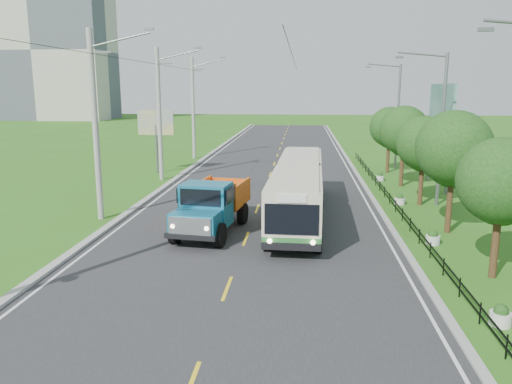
# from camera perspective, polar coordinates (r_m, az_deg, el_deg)

# --- Properties ---
(ground) EXTENTS (240.00, 240.00, 0.00)m
(ground) POSITION_cam_1_polar(r_m,az_deg,el_deg) (18.10, -3.31, -10.96)
(ground) COLOR #2E6317
(ground) RESTS_ON ground
(road) EXTENTS (14.00, 120.00, 0.02)m
(road) POSITION_cam_1_polar(r_m,az_deg,el_deg) (37.25, 1.24, 0.98)
(road) COLOR #28282B
(road) RESTS_ON ground
(curb_left) EXTENTS (0.40, 120.00, 0.15)m
(curb_left) POSITION_cam_1_polar(r_m,az_deg,el_deg) (38.41, -9.54, 1.24)
(curb_left) COLOR #9E9E99
(curb_left) RESTS_ON ground
(curb_right) EXTENTS (0.30, 120.00, 0.10)m
(curb_right) POSITION_cam_1_polar(r_m,az_deg,el_deg) (37.44, 12.22, 0.83)
(curb_right) COLOR #9E9E99
(curb_right) RESTS_ON ground
(edge_line_left) EXTENTS (0.12, 120.00, 0.00)m
(edge_line_left) POSITION_cam_1_polar(r_m,az_deg,el_deg) (38.28, -8.74, 1.15)
(edge_line_left) COLOR silver
(edge_line_left) RESTS_ON road
(edge_line_right) EXTENTS (0.12, 120.00, 0.00)m
(edge_line_right) POSITION_cam_1_polar(r_m,az_deg,el_deg) (37.39, 11.46, 0.80)
(edge_line_right) COLOR silver
(edge_line_right) RESTS_ON road
(centre_dash) EXTENTS (0.12, 2.20, 0.00)m
(centre_dash) POSITION_cam_1_polar(r_m,az_deg,el_deg) (18.10, -3.31, -10.90)
(centre_dash) COLOR yellow
(centre_dash) RESTS_ON road
(railing_right) EXTENTS (0.04, 40.00, 0.60)m
(railing_right) POSITION_cam_1_polar(r_m,az_deg,el_deg) (31.70, 15.03, -0.82)
(railing_right) COLOR black
(railing_right) RESTS_ON ground
(pole_near) EXTENTS (3.51, 0.32, 10.00)m
(pole_near) POSITION_cam_1_polar(r_m,az_deg,el_deg) (27.77, -17.83, 7.30)
(pole_near) COLOR gray
(pole_near) RESTS_ON ground
(pole_mid) EXTENTS (3.51, 0.32, 10.00)m
(pole_mid) POSITION_cam_1_polar(r_m,az_deg,el_deg) (39.08, -10.94, 8.79)
(pole_mid) COLOR gray
(pole_mid) RESTS_ON ground
(pole_far) EXTENTS (3.51, 0.32, 10.00)m
(pole_far) POSITION_cam_1_polar(r_m,az_deg,el_deg) (50.71, -7.16, 9.55)
(pole_far) COLOR gray
(pole_far) RESTS_ON ground
(tree_second) EXTENTS (3.18, 3.26, 5.30)m
(tree_second) POSITION_cam_1_polar(r_m,az_deg,el_deg) (20.32, 26.24, 0.71)
(tree_second) COLOR #382314
(tree_second) RESTS_ON ground
(tree_third) EXTENTS (3.60, 3.62, 6.00)m
(tree_third) POSITION_cam_1_polar(r_m,az_deg,el_deg) (25.88, 21.68, 4.28)
(tree_third) COLOR #382314
(tree_third) RESTS_ON ground
(tree_fourth) EXTENTS (3.24, 3.31, 5.40)m
(tree_fourth) POSITION_cam_1_polar(r_m,az_deg,el_deg) (31.69, 18.63, 5.00)
(tree_fourth) COLOR #382314
(tree_fourth) RESTS_ON ground
(tree_fifth) EXTENTS (3.48, 3.52, 5.80)m
(tree_fifth) POSITION_cam_1_polar(r_m,az_deg,el_deg) (37.50, 16.58, 6.49)
(tree_fifth) COLOR #382314
(tree_fifth) RESTS_ON ground
(tree_back) EXTENTS (3.30, 3.36, 5.50)m
(tree_back) POSITION_cam_1_polar(r_m,az_deg,el_deg) (43.39, 15.05, 6.97)
(tree_back) COLOR #382314
(tree_back) RESTS_ON ground
(streetlight_mid) EXTENTS (3.02, 0.20, 9.07)m
(streetlight_mid) POSITION_cam_1_polar(r_m,az_deg,el_deg) (31.63, 20.24, 7.27)
(streetlight_mid) COLOR slate
(streetlight_mid) RESTS_ON ground
(streetlight_far) EXTENTS (3.02, 0.20, 9.07)m
(streetlight_far) POSITION_cam_1_polar(r_m,az_deg,el_deg) (45.28, 15.73, 8.70)
(streetlight_far) COLOR slate
(streetlight_far) RESTS_ON ground
(planter_front) EXTENTS (0.64, 0.64, 0.67)m
(planter_front) POSITION_cam_1_polar(r_m,az_deg,el_deg) (17.09, 26.17, -12.61)
(planter_front) COLOR silver
(planter_front) RESTS_ON ground
(planter_near) EXTENTS (0.64, 0.64, 0.67)m
(planter_near) POSITION_cam_1_polar(r_m,az_deg,el_deg) (24.25, 19.56, -4.98)
(planter_near) COLOR silver
(planter_near) RESTS_ON ground
(planter_mid) EXTENTS (0.64, 0.64, 0.67)m
(planter_mid) POSITION_cam_1_polar(r_m,az_deg,el_deg) (31.81, 16.10, -0.86)
(planter_mid) COLOR silver
(planter_mid) RESTS_ON ground
(planter_far) EXTENTS (0.64, 0.64, 0.67)m
(planter_far) POSITION_cam_1_polar(r_m,az_deg,el_deg) (39.55, 13.98, 1.67)
(planter_far) COLOR silver
(planter_far) RESTS_ON ground
(billboard_left) EXTENTS (3.00, 0.20, 5.20)m
(billboard_left) POSITION_cam_1_polar(r_m,az_deg,el_deg) (42.37, -11.38, 7.32)
(billboard_left) COLOR slate
(billboard_left) RESTS_ON ground
(billboard_right) EXTENTS (0.24, 6.00, 7.30)m
(billboard_right) POSITION_cam_1_polar(r_m,az_deg,el_deg) (37.82, 20.43, 8.56)
(billboard_right) COLOR slate
(billboard_right) RESTS_ON ground
(apartment_near) EXTENTS (28.00, 14.00, 30.00)m
(apartment_near) POSITION_cam_1_polar(r_m,az_deg,el_deg) (125.73, -22.77, 14.55)
(apartment_near) COLOR #B7B2A3
(apartment_near) RESTS_ON ground
(apartment_far) EXTENTS (24.00, 14.00, 26.00)m
(apartment_far) POSITION_cam_1_polar(r_m,az_deg,el_deg) (159.64, -26.59, 12.73)
(apartment_far) COLOR #B7B2A3
(apartment_far) RESTS_ON ground
(bus) EXTENTS (2.91, 15.22, 2.92)m
(bus) POSITION_cam_1_polar(r_m,az_deg,el_deg) (27.48, 4.89, 0.76)
(bus) COLOR #2C6F31
(bus) RESTS_ON ground
(dump_truck) EXTENTS (3.19, 6.51, 2.63)m
(dump_truck) POSITION_cam_1_polar(r_m,az_deg,el_deg) (24.48, -5.07, -1.26)
(dump_truck) COLOR #166384
(dump_truck) RESTS_ON ground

